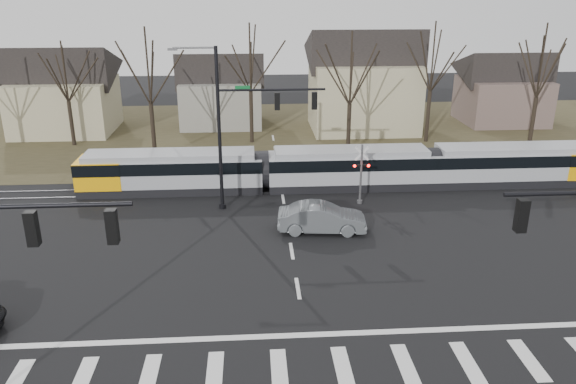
{
  "coord_description": "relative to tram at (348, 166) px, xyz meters",
  "views": [
    {
      "loc": [
        -2.03,
        -21.3,
        13.5
      ],
      "look_at": [
        0.0,
        9.0,
        2.3
      ],
      "focal_mm": 35.0,
      "sensor_mm": 36.0,
      "label": 1
    }
  ],
  "objects": [
    {
      "name": "house_b",
      "position": [
        -9.73,
        20.0,
        2.44
      ],
      "size": [
        8.64,
        7.56,
        7.65
      ],
      "color": "gray",
      "rests_on": "ground"
    },
    {
      "name": "rail_crossing_signal",
      "position": [
        0.27,
        -3.21,
        0.35
      ],
      "size": [
        1.08,
        0.36,
        4.0
      ],
      "color": "#59595B",
      "rests_on": "ground"
    },
    {
      "name": "crosswalk",
      "position": [
        -4.73,
        -20.0,
        -1.53
      ],
      "size": [
        27.0,
        2.6,
        0.01
      ],
      "color": "silver",
      "rests_on": "ground"
    },
    {
      "name": "grass_verge",
      "position": [
        -4.73,
        16.0,
        -1.53
      ],
      "size": [
        140.0,
        28.0,
        0.01
      ],
      "primitive_type": "cube",
      "color": "#38331E",
      "rests_on": "ground"
    },
    {
      "name": "house_a",
      "position": [
        -24.73,
        18.0,
        2.93
      ],
      "size": [
        9.72,
        8.64,
        8.6
      ],
      "color": "tan",
      "rests_on": "ground"
    },
    {
      "name": "house_d",
      "position": [
        19.27,
        19.0,
        2.44
      ],
      "size": [
        8.64,
        7.56,
        7.65
      ],
      "color": "brown",
      "rests_on": "ground"
    },
    {
      "name": "stop_line",
      "position": [
        -4.73,
        -17.8,
        -1.53
      ],
      "size": [
        28.0,
        0.35,
        0.01
      ],
      "primitive_type": "cube",
      "color": "silver",
      "rests_on": "ground"
    },
    {
      "name": "ground",
      "position": [
        -4.73,
        -16.0,
        -1.53
      ],
      "size": [
        140.0,
        140.0,
        0.0
      ],
      "primitive_type": "plane",
      "color": "black"
    },
    {
      "name": "tram",
      "position": [
        0.0,
        0.0,
        0.0
      ],
      "size": [
        37.12,
        2.76,
        2.81
      ],
      "color": "gray",
      "rests_on": "ground"
    },
    {
      "name": "lane_dashes",
      "position": [
        -4.73,
        -0.0,
        -1.53
      ],
      "size": [
        0.18,
        30.0,
        0.01
      ],
      "color": "silver",
      "rests_on": "ground"
    },
    {
      "name": "rail_pair",
      "position": [
        -4.73,
        -0.2,
        -1.5
      ],
      "size": [
        90.0,
        1.52,
        0.06
      ],
      "color": "#59595E",
      "rests_on": "ground"
    },
    {
      "name": "signal_pole_far",
      "position": [
        -7.13,
        -3.5,
        4.17
      ],
      "size": [
        9.28,
        0.44,
        10.2
      ],
      "color": "black",
      "rests_on": "ground"
    },
    {
      "name": "sedan",
      "position": [
        -2.79,
        -7.53,
        -0.69
      ],
      "size": [
        2.77,
        5.44,
        1.68
      ],
      "primitive_type": "imported",
      "rotation": [
        0.0,
        0.0,
        1.47
      ],
      "color": "#5A5F63",
      "rests_on": "ground"
    },
    {
      "name": "tree_row",
      "position": [
        -2.73,
        10.0,
        3.47
      ],
      "size": [
        59.2,
        7.2,
        10.0
      ],
      "color": "black",
      "rests_on": "ground"
    },
    {
      "name": "house_c",
      "position": [
        4.27,
        17.0,
        3.7
      ],
      "size": [
        10.8,
        8.64,
        10.1
      ],
      "color": "tan",
      "rests_on": "ground"
    }
  ]
}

